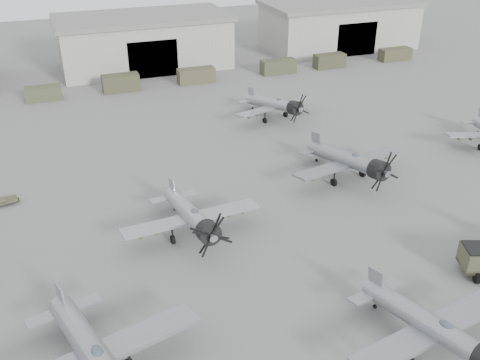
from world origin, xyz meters
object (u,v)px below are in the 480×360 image
object	(u,v)px
aircraft_near_0	(95,356)
aircraft_near_1	(437,330)
aircraft_far_1	(276,105)
aircraft_mid_2	(351,161)
aircraft_mid_1	(193,217)

from	to	relation	value
aircraft_near_0	aircraft_near_1	world-z (taller)	aircraft_near_0
aircraft_near_1	aircraft_far_1	size ratio (longest dim) A/B	1.04
aircraft_near_0	aircraft_mid_2	xyz separation A→B (m)	(28.12, 17.77, -0.15)
aircraft_mid_2	aircraft_far_1	xyz separation A→B (m)	(-0.22, 18.46, -0.19)
aircraft_mid_2	aircraft_far_1	bearing A→B (deg)	80.30
aircraft_near_0	aircraft_mid_1	xyz separation A→B (m)	(9.85, 13.34, -0.28)
aircraft_mid_1	aircraft_mid_2	world-z (taller)	aircraft_mid_2
aircraft_mid_1	aircraft_near_1	bearing A→B (deg)	-63.85
aircraft_near_0	aircraft_mid_1	distance (m)	16.59
aircraft_near_1	aircraft_far_1	bearing A→B (deg)	70.06
aircraft_near_0	aircraft_far_1	xyz separation A→B (m)	(27.90, 36.24, -0.34)
aircraft_near_1	aircraft_mid_2	bearing A→B (deg)	61.95
aircraft_near_1	aircraft_mid_1	bearing A→B (deg)	110.38
aircraft_near_1	aircraft_mid_1	world-z (taller)	aircraft_near_1
aircraft_mid_1	aircraft_near_0	bearing A→B (deg)	-130.71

